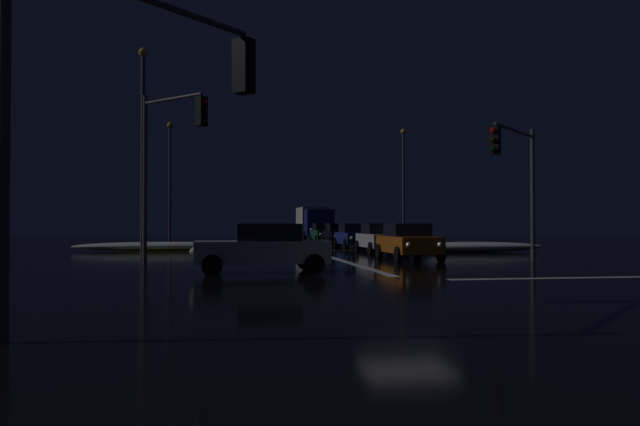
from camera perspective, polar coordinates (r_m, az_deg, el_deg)
ground at (r=17.62m, az=7.88°, el=-6.24°), size 120.00×120.00×0.10m
stop_line_north at (r=24.92m, az=2.79°, el=-4.57°), size 0.35×12.87×0.01m
centre_line_ns at (r=36.33m, az=-0.99°, el=-3.43°), size 22.00×0.15×0.01m
snow_bank_left_curb at (r=36.98m, az=-14.12°, el=-2.96°), size 9.98×1.50×0.52m
snow_bank_right_curb at (r=35.22m, az=13.42°, el=-3.03°), size 8.46×1.50×0.56m
sedan_orange at (r=27.42m, az=8.02°, el=-2.56°), size 2.02×4.33×1.57m
sedan_white at (r=33.39m, az=5.52°, el=-2.28°), size 2.02×4.33×1.57m
sedan_blue at (r=38.89m, az=3.18°, el=-2.09°), size 2.02×4.33×1.57m
sedan_black at (r=45.29m, az=1.72°, el=-1.93°), size 2.02×4.33×1.57m
sedan_green at (r=51.03m, az=0.40°, el=-1.82°), size 2.02×4.33×1.57m
box_truck at (r=58.25m, az=-0.58°, el=-0.82°), size 2.68×8.28×3.08m
sedan_silver_crossing at (r=20.07m, az=-5.19°, el=-3.16°), size 4.33×2.02×1.57m
traffic_signal_sw at (r=10.66m, az=-16.42°, el=11.47°), size 3.60×3.60×5.53m
traffic_signal_nw at (r=24.07m, az=-13.67°, el=5.81°), size 2.50×2.50×6.48m
traffic_signal_ne at (r=26.17m, az=17.44°, el=4.10°), size 3.43×3.43×5.54m
streetlamp_left_far at (r=46.21m, az=-13.47°, el=3.45°), size 0.44×0.44×8.82m
streetlamp_left_near at (r=30.41m, az=-15.79°, el=6.63°), size 0.44×0.44×9.74m
streetlamp_right_far at (r=48.08m, az=7.59°, el=3.23°), size 0.44×0.44×8.78m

